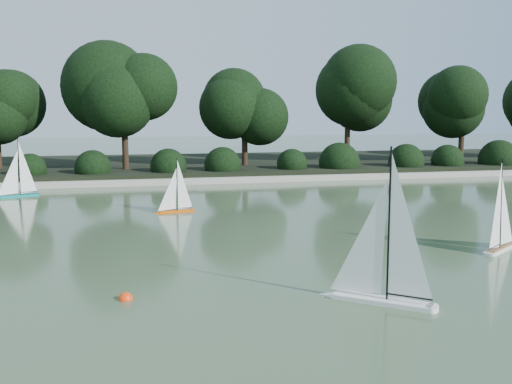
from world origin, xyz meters
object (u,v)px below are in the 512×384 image
sailboat_orange (173,203)px  sailboat_teal (15,187)px  sailboat_white_a (373,277)px  sailboat_white_b (503,235)px  race_buoy (126,299)px

sailboat_orange → sailboat_teal: sailboat_teal is taller
sailboat_white_a → sailboat_orange: (-1.83, 6.30, -0.10)m
sailboat_white_a → sailboat_white_b: bearing=32.0°
sailboat_white_a → sailboat_teal: bearing=120.8°
sailboat_white_b → race_buoy: 5.92m
sailboat_orange → race_buoy: (-0.94, -5.61, -0.20)m
sailboat_white_b → sailboat_teal: sailboat_teal is taller
sailboat_orange → race_buoy: 5.69m
sailboat_white_a → race_buoy: sailboat_white_a is taller
sailboat_white_b → sailboat_orange: bearing=137.8°
sailboat_white_b → race_buoy: size_ratio=8.96×
sailboat_orange → sailboat_white_b: bearing=-42.2°
sailboat_white_a → sailboat_white_b: sailboat_white_a is taller
sailboat_white_a → race_buoy: bearing=166.1°
sailboat_white_b → sailboat_teal: (-8.61, 7.47, 0.01)m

